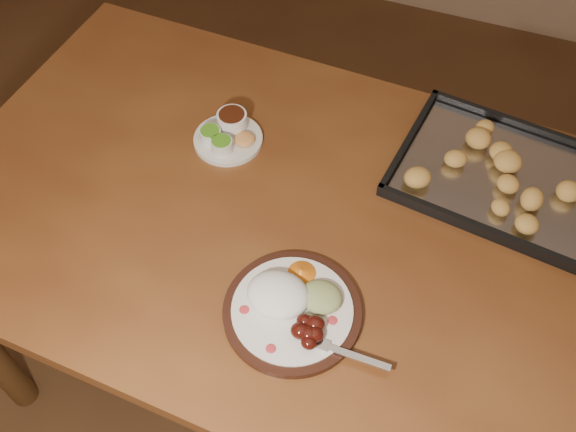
% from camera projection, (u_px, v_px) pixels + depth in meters
% --- Properties ---
extents(ground, '(4.00, 4.00, 0.00)m').
position_uv_depth(ground, '(290.00, 429.00, 1.78)').
color(ground, '#54391D').
rests_on(ground, ground).
extents(dining_table, '(1.54, 0.97, 0.75)m').
position_uv_depth(dining_table, '(299.00, 244.00, 1.36)').
color(dining_table, brown).
rests_on(dining_table, ground).
extents(dinner_plate, '(0.32, 0.25, 0.06)m').
position_uv_depth(dinner_plate, '(292.00, 306.00, 1.14)').
color(dinner_plate, black).
rests_on(dinner_plate, dining_table).
extents(condiment_saucer, '(0.15, 0.15, 0.05)m').
position_uv_depth(condiment_saucer, '(227.00, 134.00, 1.39)').
color(condiment_saucer, silver).
rests_on(condiment_saucer, dining_table).
extents(baking_tray, '(0.48, 0.38, 0.05)m').
position_uv_depth(baking_tray, '(505.00, 176.00, 1.33)').
color(baking_tray, black).
rests_on(baking_tray, dining_table).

